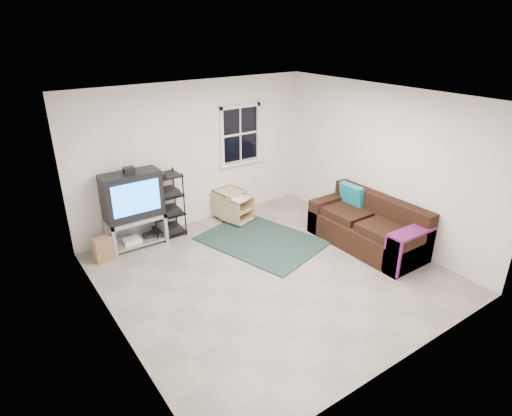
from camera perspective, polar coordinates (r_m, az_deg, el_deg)
room at (r=8.21m, az=-2.10°, el=9.32°), size 4.60×4.62×4.60m
tv_unit at (r=7.31m, az=-16.10°, el=0.62°), size 0.94×0.47×1.39m
av_rack at (r=7.61m, az=-11.96°, el=-0.13°), size 0.58×0.42×1.16m
side_table_left at (r=8.22m, az=-3.72°, el=0.66°), size 0.54×0.54×0.57m
side_table_right at (r=8.04m, az=-2.63°, el=0.10°), size 0.58×0.58×0.53m
sofa at (r=7.42m, az=14.75°, el=-2.60°), size 0.88×1.99×0.91m
shag_rug at (r=7.44m, az=0.71°, el=-4.36°), size 1.92×2.29×0.02m
paper_bag at (r=7.21m, az=-19.77°, el=-5.18°), size 0.30×0.22×0.39m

